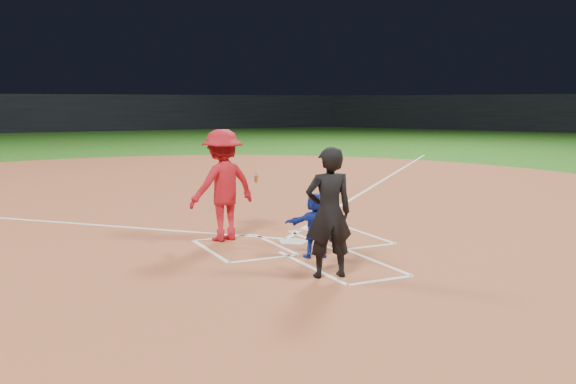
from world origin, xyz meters
name	(u,v)px	position (x,y,z in m)	size (l,w,h in m)	color
ground	(293,243)	(0.00, 0.00, 0.00)	(120.00, 120.00, 0.00)	#1F5816
home_plate_dirt	(193,198)	(0.00, 6.00, 0.01)	(28.00, 28.00, 0.01)	brown
stadium_wall_far	(41,113)	(0.00, 48.00, 1.60)	(80.00, 1.20, 3.20)	black
home_plate	(293,242)	(0.00, 0.00, 0.02)	(0.60, 0.60, 0.02)	silver
catcher	(316,225)	(-0.17, -1.17, 0.55)	(0.99, 0.32, 1.07)	#1328A0
umpire	(329,213)	(-0.57, -2.29, 0.96)	(0.69, 0.45, 1.89)	black
chalk_markings	(201,202)	(0.00, 5.29, 0.01)	(28.35, 17.32, 0.01)	white
batter_at_plate	(223,185)	(-1.07, 0.74, 1.03)	(1.51, 1.06, 2.03)	#A5121C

